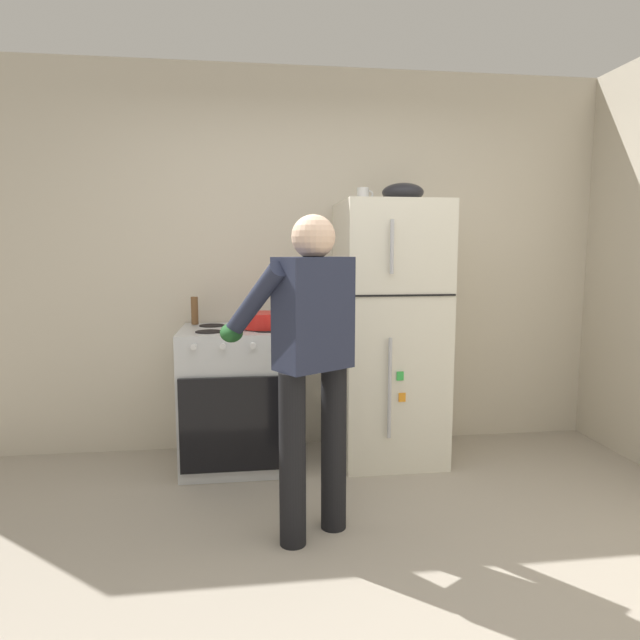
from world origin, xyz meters
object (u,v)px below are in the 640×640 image
object	(u,v)px
red_pot	(263,320)
pepper_mill	(195,311)
stove_range	(240,397)
person_cook	(308,347)
coffee_mug	(363,195)
mixing_bowl	(403,193)
refrigerator	(389,332)

from	to	relation	value
red_pot	pepper_mill	world-z (taller)	pepper_mill
stove_range	person_cook	xyz separation A→B (m)	(0.35, -0.97, 0.50)
coffee_mug	pepper_mill	size ratio (longest dim) A/B	0.59
mixing_bowl	coffee_mug	bearing A→B (deg)	169.01
coffee_mug	pepper_mill	distance (m)	1.39
stove_range	mixing_bowl	bearing A→B (deg)	0.54
stove_range	mixing_bowl	distance (m)	1.74
stove_range	person_cook	distance (m)	1.15
pepper_mill	mixing_bowl	bearing A→B (deg)	-8.15
stove_range	person_cook	world-z (taller)	person_cook
stove_range	pepper_mill	size ratio (longest dim) A/B	4.90
stove_range	pepper_mill	distance (m)	0.67
refrigerator	stove_range	bearing A→B (deg)	-179.43
mixing_bowl	stove_range	bearing A→B (deg)	-179.46
red_pot	pepper_mill	size ratio (longest dim) A/B	1.96
refrigerator	mixing_bowl	size ratio (longest dim) A/B	6.36
coffee_mug	refrigerator	bearing A→B (deg)	-15.83
red_pot	person_cook	bearing A→B (deg)	-78.23
refrigerator	stove_range	world-z (taller)	refrigerator
refrigerator	stove_range	size ratio (longest dim) A/B	1.89
person_cook	coffee_mug	world-z (taller)	coffee_mug
person_cook	red_pot	distance (m)	0.95
refrigerator	mixing_bowl	xyz separation A→B (m)	(0.08, 0.00, 0.94)
stove_range	red_pot	xyz separation A→B (m)	(0.16, -0.04, 0.52)
refrigerator	mixing_bowl	bearing A→B (deg)	0.21
pepper_mill	person_cook	bearing A→B (deg)	-61.03
person_cook	pepper_mill	size ratio (longest dim) A/B	8.44
stove_range	refrigerator	bearing A→B (deg)	0.57
stove_range	coffee_mug	bearing A→B (deg)	4.11
refrigerator	person_cook	world-z (taller)	refrigerator
refrigerator	red_pot	world-z (taller)	refrigerator
stove_range	coffee_mug	xyz separation A→B (m)	(0.84, 0.06, 1.34)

